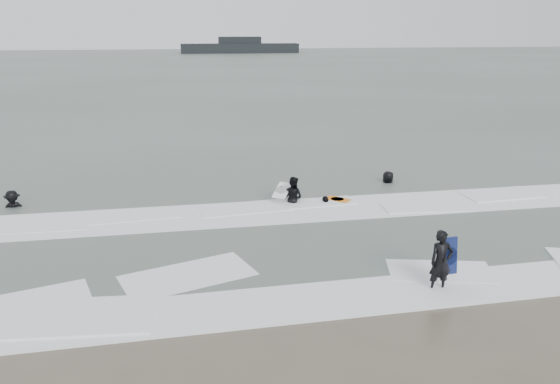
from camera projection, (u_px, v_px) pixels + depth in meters
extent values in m
plane|color=brown|center=(316.00, 290.00, 13.72)|extent=(320.00, 320.00, 0.00)
plane|color=#47544C|center=(196.00, 68.00, 88.99)|extent=(320.00, 320.00, 0.00)
imported|color=black|center=(438.00, 291.00, 13.70)|extent=(0.60, 0.39, 1.62)
imported|color=black|center=(293.00, 204.00, 20.42)|extent=(0.99, 0.98, 1.61)
imported|color=black|center=(14.00, 209.00, 19.87)|extent=(1.04, 0.65, 1.55)
imported|color=black|center=(326.00, 205.00, 20.36)|extent=(0.93, 0.73, 1.48)
imported|color=black|center=(388.00, 184.00, 23.09)|extent=(0.93, 0.72, 1.69)
cube|color=white|center=(322.00, 300.00, 13.14)|extent=(30.03, 2.32, 0.07)
cube|color=white|center=(275.00, 212.00, 19.35)|extent=(30.00, 2.60, 0.09)
cube|color=black|center=(240.00, 48.00, 139.13)|extent=(29.78, 5.32, 2.34)
cube|color=black|center=(240.00, 40.00, 138.54)|extent=(10.64, 3.19, 1.70)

